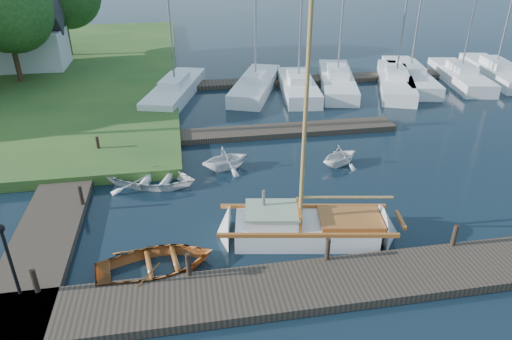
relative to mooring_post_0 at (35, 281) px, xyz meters
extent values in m
plane|color=black|center=(7.50, 5.00, -0.70)|extent=(160.00, 160.00, 0.00)
cube|color=#312820|center=(7.50, -1.00, -0.55)|extent=(18.00, 2.20, 0.30)
cube|color=#312820|center=(-0.50, 7.00, -0.55)|extent=(2.20, 18.00, 0.30)
cube|color=#312820|center=(9.50, 11.50, -0.55)|extent=(14.00, 1.60, 0.30)
cube|color=#312820|center=(17.50, 21.00, -0.55)|extent=(30.00, 1.60, 0.30)
cylinder|color=black|center=(0.00, 0.00, 0.00)|extent=(0.16, 0.16, 0.80)
cylinder|color=black|center=(4.50, 0.00, 0.00)|extent=(0.16, 0.16, 0.80)
cylinder|color=black|center=(9.00, 0.00, 0.00)|extent=(0.16, 0.16, 0.80)
cylinder|color=black|center=(13.50, 0.00, 0.00)|extent=(0.16, 0.16, 0.80)
cylinder|color=black|center=(0.50, 5.00, 0.00)|extent=(0.16, 0.16, 0.80)
cylinder|color=black|center=(0.50, 10.00, 0.00)|extent=(0.16, 0.16, 0.80)
cylinder|color=black|center=(-0.50, 0.00, 0.70)|extent=(0.10, 0.10, 2.20)
sphere|color=black|center=(-0.50, 0.00, 1.92)|extent=(0.24, 0.24, 0.24)
cube|color=white|center=(8.73, 1.72, -0.47)|extent=(5.27, 2.82, 0.90)
cone|color=white|center=(11.73, 1.20, -0.47)|extent=(1.61, 2.15, 1.96)
cone|color=white|center=(5.82, 2.23, -0.47)|extent=(1.32, 2.10, 1.96)
cube|color=brown|center=(8.89, 2.65, 0.04)|extent=(6.13, 1.17, 0.14)
cube|color=brown|center=(8.57, 0.80, 0.04)|extent=(6.13, 1.17, 0.14)
cube|color=brown|center=(12.08, 1.14, 0.04)|extent=(0.31, 1.10, 0.14)
cube|color=white|center=(7.55, 1.93, 0.20)|extent=(2.01, 1.69, 0.44)
cube|color=#8FA586|center=(7.55, 1.93, 0.45)|extent=(2.13, 1.80, 0.08)
cube|color=brown|center=(8.48, 1.77, 0.28)|extent=(0.36, 1.40, 0.60)
cylinder|color=slate|center=(7.30, 2.27, 0.78)|extent=(0.12, 0.12, 0.60)
cube|color=brown|center=(10.30, 1.45, 0.08)|extent=(2.42, 1.85, 0.20)
cylinder|color=olive|center=(8.53, 1.76, 4.18)|extent=(0.14, 0.14, 8.40)
cylinder|color=olive|center=(10.11, 1.48, 0.98)|extent=(3.17, 0.64, 0.10)
imported|color=brown|center=(3.47, 0.73, -0.31)|extent=(4.18, 3.28, 0.79)
imported|color=white|center=(3.19, 6.78, -0.30)|extent=(4.65, 4.02, 0.81)
imported|color=white|center=(6.54, 7.69, -0.09)|extent=(2.77, 2.55, 1.22)
imported|color=white|center=(11.95, 7.18, -0.13)|extent=(2.73, 2.60, 1.13)
cube|color=white|center=(4.38, 19.02, -0.25)|extent=(4.62, 8.97, 0.90)
cube|color=white|center=(4.38, 19.02, 0.45)|extent=(2.22, 3.32, 0.50)
cylinder|color=slate|center=(4.38, 19.02, 4.93)|extent=(0.12, 0.12, 9.45)
cube|color=white|center=(9.96, 19.34, -0.25)|extent=(5.04, 8.55, 0.90)
cube|color=white|center=(9.96, 19.34, 0.45)|extent=(2.35, 3.22, 0.50)
cube|color=white|center=(12.78, 18.39, -0.25)|extent=(3.03, 7.58, 0.90)
cube|color=white|center=(12.78, 18.39, 0.45)|extent=(1.69, 2.73, 0.50)
cylinder|color=slate|center=(12.78, 18.39, 4.94)|extent=(0.12, 0.12, 9.48)
cube|color=white|center=(15.92, 19.33, -0.25)|extent=(4.36, 9.37, 0.90)
cube|color=white|center=(15.92, 19.33, 0.45)|extent=(2.14, 3.43, 0.50)
cube|color=white|center=(20.04, 18.51, -0.25)|extent=(5.36, 9.30, 0.90)
cube|color=white|center=(20.04, 18.51, 0.45)|extent=(2.46, 3.48, 0.50)
cylinder|color=slate|center=(20.04, 18.51, 4.90)|extent=(0.12, 0.12, 9.39)
cube|color=white|center=(21.70, 19.66, -0.25)|extent=(4.05, 9.51, 0.90)
cube|color=white|center=(21.70, 19.66, 0.45)|extent=(2.03, 3.46, 0.50)
cube|color=white|center=(25.40, 18.95, -0.25)|extent=(3.65, 8.42, 0.90)
cube|color=white|center=(25.40, 18.95, 0.45)|extent=(1.90, 3.06, 0.50)
cylinder|color=slate|center=(25.40, 18.95, 4.56)|extent=(0.12, 0.12, 8.72)
cube|color=white|center=(28.76, 19.63, -0.25)|extent=(3.92, 9.31, 0.90)
cube|color=white|center=(28.76, 19.63, 0.45)|extent=(1.99, 3.38, 0.50)
cube|color=silver|center=(-6.50, 27.00, 1.20)|extent=(5.00, 4.00, 2.80)
cube|color=#333438|center=(-6.50, 27.00, 3.64)|extent=(5.25, 2.88, 2.88)
cylinder|color=#332114|center=(-6.50, 23.00, 1.51)|extent=(0.36, 0.36, 3.42)
sphere|color=#184114|center=(-6.50, 23.00, 5.03)|extent=(6.27, 6.27, 6.27)
sphere|color=#184114|center=(-6.00, 22.70, 4.55)|extent=(5.32, 5.32, 5.32)
cylinder|color=#332114|center=(-4.50, 31.00, 1.64)|extent=(0.36, 0.36, 3.67)
camera|label=1|loc=(4.65, -11.44, 9.06)|focal=32.00mm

